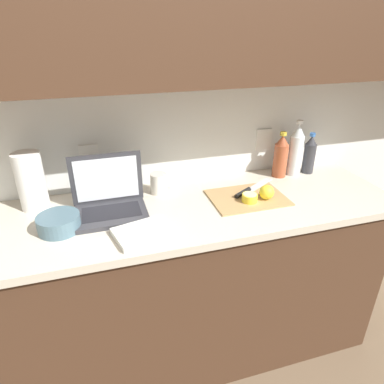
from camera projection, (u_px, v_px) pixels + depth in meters
The scene contains 15 objects.
ground_plane at pixel (168, 350), 1.93m from camera, with size 12.00×12.00×0.00m, color brown.
wall_back at pixel (144, 49), 1.44m from camera, with size 5.20×0.38×2.60m.
counter_unit at pixel (161, 287), 1.73m from camera, with size 2.23×0.61×0.90m.
laptop at pixel (110, 199), 1.50m from camera, with size 0.32×0.23×0.25m.
cutting_board at pixel (247, 197), 1.64m from camera, with size 0.36×0.26×0.01m, color tan.
knife at pixel (248, 190), 1.68m from camera, with size 0.28×0.18×0.02m.
lemon_half_cut at pixel (250, 198), 1.59m from camera, with size 0.07×0.07×0.04m.
lemon_whole_beside at pixel (267, 192), 1.60m from camera, with size 0.07×0.07×0.07m.
bottle_green_soda at pixel (281, 156), 1.83m from camera, with size 0.08×0.08×0.25m.
bottle_oil_tall at pixel (296, 150), 1.84m from camera, with size 0.07×0.07×0.30m.
bottle_water_clear at pixel (309, 155), 1.88m from camera, with size 0.06×0.06×0.23m.
measuring_cup at pixel (159, 183), 1.67m from camera, with size 0.10×0.08×0.10m.
bowl_white at pixel (59, 223), 1.37m from camera, with size 0.17×0.17×0.07m.
paper_towel_roll at pixel (31, 181), 1.50m from camera, with size 0.12×0.12×0.26m.
dish_towel at pixel (143, 233), 1.35m from camera, with size 0.22×0.16×0.02m, color silver.
Camera 1 is at (-0.25, -1.32, 1.66)m, focal length 32.00 mm.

